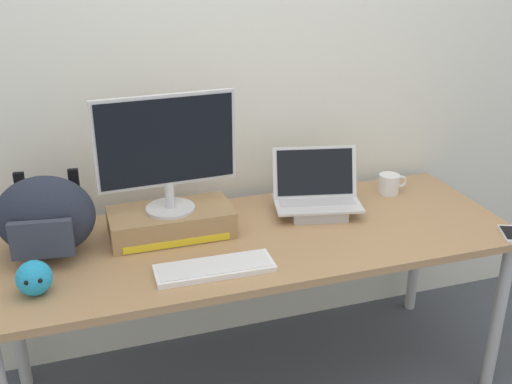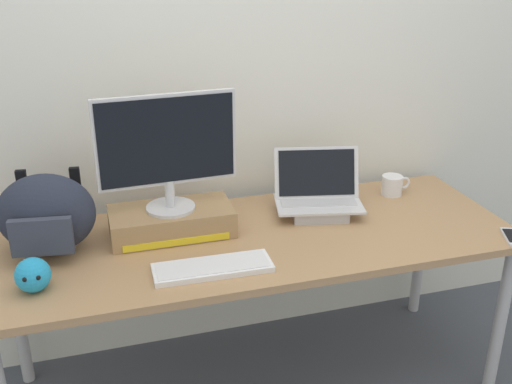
{
  "view_description": "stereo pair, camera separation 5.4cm",
  "coord_description": "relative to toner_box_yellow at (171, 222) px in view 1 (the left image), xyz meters",
  "views": [
    {
      "loc": [
        -0.64,
        -1.96,
        1.77
      ],
      "look_at": [
        0.0,
        0.0,
        0.89
      ],
      "focal_mm": 42.48,
      "sensor_mm": 36.0,
      "label": 1
    },
    {
      "loc": [
        -0.59,
        -1.98,
        1.77
      ],
      "look_at": [
        0.0,
        0.0,
        0.89
      ],
      "focal_mm": 42.48,
      "sensor_mm": 36.0,
      "label": 2
    }
  ],
  "objects": [
    {
      "name": "ground_plane",
      "position": [
        0.3,
        -0.11,
        -0.76
      ],
      "size": [
        20.0,
        20.0,
        0.0
      ],
      "primitive_type": "plane",
      "color": "#474C56"
    },
    {
      "name": "back_wall",
      "position": [
        0.3,
        0.36,
        0.54
      ],
      "size": [
        7.0,
        0.1,
        2.6
      ],
      "primitive_type": "cube",
      "color": "silver",
      "rests_on": "ground"
    },
    {
      "name": "desk",
      "position": [
        0.3,
        -0.11,
        -0.11
      ],
      "size": [
        1.99,
        0.73,
        0.71
      ],
      "color": "#A87F56",
      "rests_on": "ground"
    },
    {
      "name": "toner_box_yellow",
      "position": [
        0.0,
        0.0,
        0.0
      ],
      "size": [
        0.46,
        0.23,
        0.1
      ],
      "color": "#9E7A51",
      "rests_on": "desk"
    },
    {
      "name": "desktop_monitor",
      "position": [
        0.0,
        -0.0,
        0.29
      ],
      "size": [
        0.52,
        0.19,
        0.44
      ],
      "rotation": [
        0.0,
        0.0,
        0.05
      ],
      "color": "silver",
      "rests_on": "toner_box_yellow"
    },
    {
      "name": "open_laptop",
      "position": [
        0.61,
        0.01,
        0.0
      ],
      "size": [
        0.39,
        0.29,
        0.26
      ],
      "rotation": [
        0.0,
        0.0,
        -0.22
      ],
      "color": "#ADADB2",
      "rests_on": "desk"
    },
    {
      "name": "external_keyboard",
      "position": [
        0.09,
        -0.32,
        -0.04
      ],
      "size": [
        0.41,
        0.15,
        0.02
      ],
      "rotation": [
        0.0,
        0.0,
        -0.03
      ],
      "color": "white",
      "rests_on": "desk"
    },
    {
      "name": "messenger_backpack",
      "position": [
        -0.44,
        -0.02,
        0.1
      ],
      "size": [
        0.37,
        0.29,
        0.3
      ],
      "rotation": [
        0.0,
        0.0,
        -0.14
      ],
      "color": "#232838",
      "rests_on": "desk"
    },
    {
      "name": "coffee_mug",
      "position": [
        0.99,
        0.1,
        -0.01
      ],
      "size": [
        0.13,
        0.09,
        0.09
      ],
      "color": "silver",
      "rests_on": "desk"
    },
    {
      "name": "cell_phone",
      "position": [
        1.24,
        -0.41,
        -0.05
      ],
      "size": [
        0.12,
        0.16,
        0.01
      ],
      "rotation": [
        0.0,
        0.0,
        -0.4
      ],
      "color": "silver",
      "rests_on": "desk"
    },
    {
      "name": "plush_toy",
      "position": [
        -0.49,
        -0.28,
        0.01
      ],
      "size": [
        0.11,
        0.11,
        0.11
      ],
      "color": "#2393CC",
      "rests_on": "desk"
    }
  ]
}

